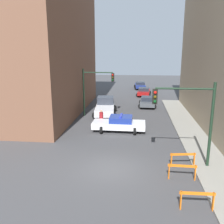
# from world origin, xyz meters

# --- Properties ---
(ground_plane) EXTENTS (120.00, 120.00, 0.00)m
(ground_plane) POSITION_xyz_m (0.00, 0.00, 0.00)
(ground_plane) COLOR #424244
(sidewalk_right) EXTENTS (2.40, 44.00, 0.12)m
(sidewalk_right) POSITION_xyz_m (6.20, 0.00, 0.06)
(sidewalk_right) COLOR gray
(sidewalk_right) RESTS_ON ground_plane
(building_corner_left) EXTENTS (14.00, 20.00, 18.80)m
(building_corner_left) POSITION_xyz_m (-12.00, 14.00, 9.40)
(building_corner_left) COLOR brown
(building_corner_left) RESTS_ON ground_plane
(traffic_light_near) EXTENTS (3.64, 0.35, 5.20)m
(traffic_light_near) POSITION_xyz_m (4.73, 0.87, 3.53)
(traffic_light_near) COLOR black
(traffic_light_near) RESTS_ON sidewalk_right
(traffic_light_far) EXTENTS (3.44, 0.35, 5.20)m
(traffic_light_far) POSITION_xyz_m (-3.30, 12.57, 3.40)
(traffic_light_far) COLOR black
(traffic_light_far) RESTS_ON ground_plane
(police_car) EXTENTS (4.73, 2.41, 1.52)m
(police_car) POSITION_xyz_m (-0.09, 7.43, 0.72)
(police_car) COLOR white
(police_car) RESTS_ON ground_plane
(white_truck) EXTENTS (2.93, 5.55, 1.90)m
(white_truck) POSITION_xyz_m (-2.14, 13.29, 0.91)
(white_truck) COLOR silver
(white_truck) RESTS_ON ground_plane
(parked_car_near) EXTENTS (2.41, 4.38, 1.31)m
(parked_car_near) POSITION_xyz_m (2.78, 17.96, 0.67)
(parked_car_near) COLOR #474C51
(parked_car_near) RESTS_ON ground_plane
(parked_car_mid) EXTENTS (2.49, 4.42, 1.31)m
(parked_car_mid) POSITION_xyz_m (2.47, 25.90, 0.67)
(parked_car_mid) COLOR maroon
(parked_car_mid) RESTS_ON ground_plane
(parked_car_far) EXTENTS (2.43, 4.39, 1.31)m
(parked_car_far) POSITION_xyz_m (1.94, 33.28, 0.67)
(parked_car_far) COLOR navy
(parked_car_far) RESTS_ON ground_plane
(pedestrian_crossing) EXTENTS (0.47, 0.47, 1.66)m
(pedestrian_crossing) POSITION_xyz_m (-1.89, 8.55, 0.86)
(pedestrian_crossing) COLOR #474C66
(pedestrian_crossing) RESTS_ON ground_plane
(barrier_front) EXTENTS (1.60, 0.19, 0.90)m
(barrier_front) POSITION_xyz_m (4.27, -3.60, 0.62)
(barrier_front) COLOR orange
(barrier_front) RESTS_ON ground_plane
(barrier_mid) EXTENTS (1.60, 0.19, 0.90)m
(barrier_mid) POSITION_xyz_m (4.06, -0.85, 0.62)
(barrier_mid) COLOR orange
(barrier_mid) RESTS_ON ground_plane
(barrier_back) EXTENTS (1.59, 0.37, 0.90)m
(barrier_back) POSITION_xyz_m (4.37, 0.79, 0.62)
(barrier_back) COLOR orange
(barrier_back) RESTS_ON ground_plane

